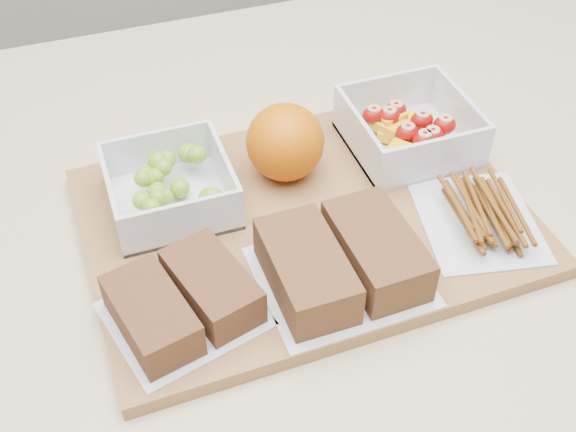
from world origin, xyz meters
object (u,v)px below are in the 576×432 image
pretzel_bag (480,211)px  cutting_board (306,221)px  sandwich_bag_left (182,301)px  sandwich_bag_center (342,261)px  fruit_container (409,131)px  orange (285,142)px  grape_container (171,187)px

pretzel_bag → cutting_board: bearing=157.2°
sandwich_bag_left → sandwich_bag_center: (0.14, -0.00, 0.00)m
fruit_container → orange: size_ratio=1.57×
cutting_board → fruit_container: size_ratio=3.39×
pretzel_bag → sandwich_bag_left: bearing=-176.7°
cutting_board → fruit_container: bearing=23.8°
sandwich_bag_left → pretzel_bag: size_ratio=0.97×
orange → sandwich_bag_center: orange is taller
orange → sandwich_bag_left: bearing=-134.0°
cutting_board → pretzel_bag: bearing=-23.9°
cutting_board → orange: bearing=87.1°
sandwich_bag_left → pretzel_bag: (0.29, 0.02, -0.00)m
grape_container → sandwich_bag_left: grape_container is taller
orange → pretzel_bag: size_ratio=0.53×
sandwich_bag_left → grape_container: bearing=80.8°
cutting_board → sandwich_bag_left: 0.16m
fruit_container → orange: 0.14m
cutting_board → sandwich_bag_left: size_ratio=2.90×
sandwich_bag_center → pretzel_bag: bearing=8.1°
grape_container → pretzel_bag: grape_container is taller
cutting_board → orange: 0.08m
fruit_container → pretzel_bag: bearing=-84.6°
orange → sandwich_bag_center: 0.15m
sandwich_bag_center → pretzel_bag: size_ratio=0.99×
orange → grape_container: bearing=-176.6°
grape_container → pretzel_bag: bearing=-24.7°
cutting_board → pretzel_bag: size_ratio=2.83×
orange → sandwich_bag_left: orange is taller
fruit_container → pretzel_bag: 0.13m
grape_container → orange: orange is taller
pretzel_bag → orange: bearing=138.9°
grape_container → fruit_container: size_ratio=0.94×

